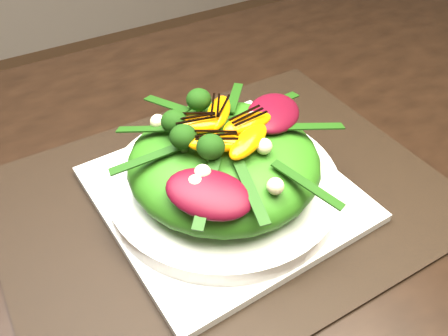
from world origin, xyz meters
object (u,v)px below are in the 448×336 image
dining_table (318,181)px  lettuce_mound (224,162)px  plate_base (224,193)px  salad_bowl (224,184)px  placemat (224,197)px  orange_segment (223,126)px

dining_table → lettuce_mound: (-0.13, 0.02, 0.08)m
lettuce_mound → plate_base: bearing=90.0°
dining_table → lettuce_mound: size_ratio=7.58×
lettuce_mound → salad_bowl: bearing=90.0°
placemat → orange_segment: (0.00, 0.01, 0.10)m
lettuce_mound → orange_segment: (0.00, 0.01, 0.04)m
dining_table → plate_base: size_ratio=6.01×
orange_segment → dining_table: bearing=-10.7°
dining_table → salad_bowl: dining_table is taller
dining_table → placemat: 0.13m
dining_table → salad_bowl: (-0.13, 0.02, 0.04)m
plate_base → dining_table: bearing=-7.1°
placemat → orange_segment: bearing=67.4°
dining_table → lettuce_mound: dining_table is taller
salad_bowl → orange_segment: (0.00, 0.01, 0.08)m
plate_base → orange_segment: size_ratio=4.56×
dining_table → placemat: bearing=172.9°
lettuce_mound → orange_segment: orange_segment is taller
dining_table → plate_base: (-0.13, 0.02, 0.03)m
lettuce_mound → orange_segment: size_ratio=3.61×
placemat → salad_bowl: 0.02m
placemat → plate_base: 0.01m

